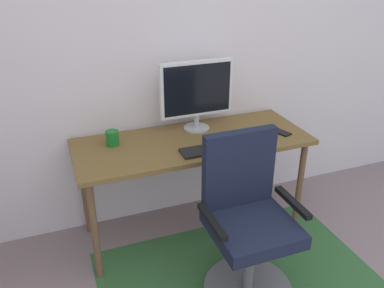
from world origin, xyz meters
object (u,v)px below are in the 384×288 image
desk (193,150)px  computer_mouse (253,138)px  monitor (197,91)px  coffee_cup (112,138)px  cell_phone (281,132)px  office_chair (247,233)px  keyboard (214,149)px

desk → computer_mouse: bearing=-22.3°
monitor → coffee_cup: monitor is taller
monitor → desk: bearing=-118.8°
desk → computer_mouse: size_ratio=14.93×
desk → cell_phone: cell_phone is taller
desk → office_chair: bearing=-81.9°
monitor → office_chair: 0.99m
desk → coffee_cup: 0.53m
coffee_cup → office_chair: 1.03m
office_chair → computer_mouse: bearing=60.5°
monitor → office_chair: monitor is taller
keyboard → coffee_cup: (-0.58, 0.30, 0.04)m
keyboard → computer_mouse: 0.30m
desk → computer_mouse: 0.41m
desk → cell_phone: (0.60, -0.11, 0.08)m
computer_mouse → keyboard: bearing=-172.9°
keyboard → office_chair: (0.02, -0.45, -0.33)m
coffee_cup → office_chair: size_ratio=0.10×
keyboard → computer_mouse: size_ratio=4.13×
keyboard → cell_phone: bearing=8.6°
cell_phone → computer_mouse: bearing=170.2°
monitor → keyboard: 0.44m
monitor → computer_mouse: (0.28, -0.31, -0.26)m
desk → coffee_cup: size_ratio=16.22×
monitor → coffee_cup: (-0.60, -0.05, -0.23)m
coffee_cup → monitor: bearing=4.7°
desk → coffee_cup: bearing=167.5°
keyboard → coffee_cup: 0.65m
desk → keyboard: (0.07, -0.19, 0.08)m
monitor → computer_mouse: bearing=-48.3°
computer_mouse → office_chair: size_ratio=0.11×
office_chair → keyboard: bearing=92.4°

